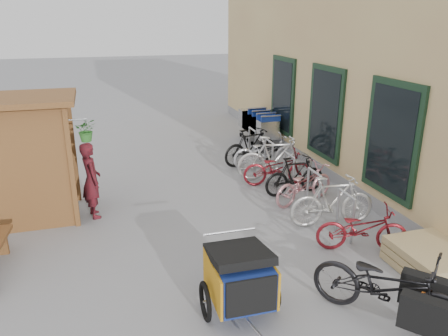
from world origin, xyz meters
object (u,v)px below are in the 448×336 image
object	(u,v)px
bike_0	(362,229)
bike_1	(332,201)
kiosk	(15,143)
person_kiosk	(91,180)
cargo_bike	(389,288)
bike_2	(304,184)
shopping_carts	(258,123)
bike_3	(295,175)
pallet_stack	(432,260)
bike_5	(275,158)
bike_4	(277,168)
child_trailer	(240,276)
bike_7	(251,147)
bike_6	(265,152)

from	to	relation	value
bike_0	bike_1	xyz separation A→B (m)	(-0.00, 0.98, 0.10)
kiosk	person_kiosk	xyz separation A→B (m)	(1.29, -0.27, -0.79)
cargo_bike	bike_2	bearing A→B (deg)	39.70
shopping_carts	bike_1	xyz separation A→B (m)	(-0.67, -5.72, -0.15)
bike_2	bike_3	size ratio (longest dim) A/B	1.08
pallet_stack	bike_5	xyz separation A→B (m)	(-0.75, 4.46, 0.34)
kiosk	bike_5	bearing A→B (deg)	6.09
person_kiosk	bike_3	distance (m)	4.33
kiosk	bike_4	size ratio (longest dim) A/B	1.55
child_trailer	bike_7	world-z (taller)	bike_7
kiosk	bike_4	distance (m)	5.58
bike_3	bike_7	size ratio (longest dim) A/B	0.89
bike_3	bike_5	size ratio (longest dim) A/B	0.80
bike_1	bike_0	bearing A→B (deg)	-173.49
shopping_carts	bike_4	bearing A→B (deg)	-103.33
bike_1	child_trailer	bearing A→B (deg)	134.45
shopping_carts	child_trailer	size ratio (longest dim) A/B	1.23
bike_3	bike_4	size ratio (longest dim) A/B	0.91
bike_2	bike_7	distance (m)	2.74
pallet_stack	child_trailer	xyz separation A→B (m)	(-3.17, -0.06, 0.35)
kiosk	bike_3	xyz separation A→B (m)	(5.60, -0.36, -1.11)
shopping_carts	bike_4	xyz separation A→B (m)	(-0.82, -3.48, -0.23)
person_kiosk	bike_1	distance (m)	4.65
bike_3	bike_4	world-z (taller)	bike_3
bike_7	bike_6	bearing A→B (deg)	-164.91
pallet_stack	bike_4	distance (m)	4.23
bike_6	shopping_carts	bearing A→B (deg)	-12.41
person_kiosk	bike_5	size ratio (longest dim) A/B	0.83
cargo_bike	bike_1	world-z (taller)	cargo_bike
bike_1	bike_3	bearing A→B (deg)	6.35
bike_6	bike_5	bearing A→B (deg)	177.48
bike_6	bike_7	xyz separation A→B (m)	(-0.24, 0.42, 0.05)
shopping_carts	cargo_bike	size ratio (longest dim) A/B	1.09
shopping_carts	bike_6	xyz separation A→B (m)	(-0.66, -2.28, -0.20)
kiosk	pallet_stack	size ratio (longest dim) A/B	2.08
bike_1	bike_6	distance (m)	3.45
bike_4	shopping_carts	bearing A→B (deg)	-2.45
child_trailer	bike_1	size ratio (longest dim) A/B	1.03
child_trailer	bike_7	distance (m)	6.26
child_trailer	bike_1	world-z (taller)	bike_1
bike_5	cargo_bike	bearing A→B (deg)	-174.03
person_kiosk	bike_0	xyz separation A→B (m)	(4.32, -2.69, -0.36)
person_kiosk	bike_5	world-z (taller)	person_kiosk
bike_1	bike_3	distance (m)	1.62
bike_4	bike_7	xyz separation A→B (m)	(-0.07, 1.62, 0.07)
kiosk	child_trailer	size ratio (longest dim) A/B	1.47
pallet_stack	bike_4	bearing A→B (deg)	101.24
child_trailer	bike_7	bearing A→B (deg)	69.65
bike_3	bike_6	bearing A→B (deg)	-5.80
pallet_stack	shopping_carts	size ratio (longest dim) A/B	0.57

